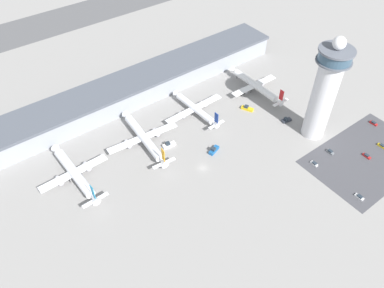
{
  "coord_description": "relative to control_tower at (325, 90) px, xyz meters",
  "views": [
    {
      "loc": [
        -79.19,
        -96.97,
        140.2
      ],
      "look_at": [
        -2.16,
        6.38,
        13.01
      ],
      "focal_mm": 35.0,
      "sensor_mm": 36.0,
      "label": 1
    }
  ],
  "objects": [
    {
      "name": "ground_plane",
      "position": [
        -63.98,
        15.44,
        -28.73
      ],
      "size": [
        1000.0,
        1000.0,
        0.0
      ],
      "primitive_type": "plane",
      "color": "gray"
    },
    {
      "name": "car_white_wagon",
      "position": [
        -17.61,
        -16.35,
        -28.15
      ],
      "size": [
        1.78,
        4.05,
        1.49
      ],
      "color": "black",
      "rests_on": "ground"
    },
    {
      "name": "car_green_van",
      "position": [
        -17.06,
        -42.77,
        -28.2
      ],
      "size": [
        1.93,
        4.33,
        1.37
      ],
      "color": "black",
      "rests_on": "ground"
    },
    {
      "name": "airplane_gate_delta",
      "position": [
        0.99,
        46.71,
        -24.36
      ],
      "size": [
        33.4,
        44.17,
        13.04
      ],
      "color": "white",
      "rests_on": "ground"
    },
    {
      "name": "car_navy_sedan",
      "position": [
        -4.39,
        -15.8,
        -28.12
      ],
      "size": [
        1.86,
        4.15,
        1.56
      ],
      "color": "black",
      "rests_on": "ground"
    },
    {
      "name": "car_yellow_taxi",
      "position": [
        21.17,
        -29.34,
        -28.17
      ],
      "size": [
        1.92,
        4.61,
        1.43
      ],
      "color": "black",
      "rests_on": "ground"
    },
    {
      "name": "service_truck_fuel",
      "position": [
        -4.22,
        15.16,
        -27.9
      ],
      "size": [
        5.94,
        3.5,
        2.41
      ],
      "color": "black",
      "rests_on": "ground"
    },
    {
      "name": "service_truck_catering",
      "position": [
        -15.01,
        36.13,
        -27.78
      ],
      "size": [
        5.35,
        7.49,
        2.73
      ],
      "color": "black",
      "rests_on": "ground"
    },
    {
      "name": "service_truck_water",
      "position": [
        -52.45,
        21.12,
        -27.67
      ],
      "size": [
        7.33,
        4.63,
        3.03
      ],
      "color": "black",
      "rests_on": "ground"
    },
    {
      "name": "parking_lot_surface",
      "position": [
        8.27,
        -29.3,
        -28.72
      ],
      "size": [
        64.0,
        40.0,
        0.01
      ],
      "primitive_type": "cube",
      "color": "#424247",
      "rests_on": "ground"
    },
    {
      "name": "runway_strip",
      "position": [
        -63.98,
        209.31,
        -28.72
      ],
      "size": [
        304.57,
        44.0,
        0.01
      ],
      "primitive_type": "cube",
      "color": "#515154",
      "rests_on": "ground"
    },
    {
      "name": "airplane_gate_charlie",
      "position": [
        -41.84,
        51.4,
        -24.86
      ],
      "size": [
        39.03,
        38.45,
        11.91
      ],
      "color": "silver",
      "rests_on": "ground"
    },
    {
      "name": "terminal_building",
      "position": [
        -63.98,
        85.44,
        -21.69
      ],
      "size": [
        203.05,
        25.0,
        13.88
      ],
      "color": "#9399A3",
      "rests_on": "ground"
    },
    {
      "name": "airplane_gate_alpha",
      "position": [
        -118.11,
        46.34,
        -24.04
      ],
      "size": [
        34.88,
        43.92,
        14.37
      ],
      "color": "silver",
      "rests_on": "ground"
    },
    {
      "name": "airplane_gate_bravo",
      "position": [
        -78.44,
        47.91,
        -24.41
      ],
      "size": [
        40.1,
        46.04,
        13.79
      ],
      "color": "silver",
      "rests_on": "ground"
    },
    {
      "name": "control_tower",
      "position": [
        0.0,
        0.0,
        0.0
      ],
      "size": [
        17.03,
        17.03,
        58.02
      ],
      "color": "silver",
      "rests_on": "ground"
    },
    {
      "name": "car_red_hatchback",
      "position": [
        8.37,
        -28.92,
        -28.18
      ],
      "size": [
        1.82,
        4.49,
        1.41
      ],
      "color": "black",
      "rests_on": "ground"
    },
    {
      "name": "car_black_suv",
      "position": [
        33.48,
        -15.87,
        -28.13
      ],
      "size": [
        1.78,
        4.51,
        1.53
      ],
      "color": "black",
      "rests_on": "ground"
    },
    {
      "name": "service_truck_baggage",
      "position": [
        -69.05,
        38.41,
        -27.71
      ],
      "size": [
        7.32,
        3.48,
        2.92
      ],
      "color": "black",
      "rests_on": "ground"
    }
  ]
}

